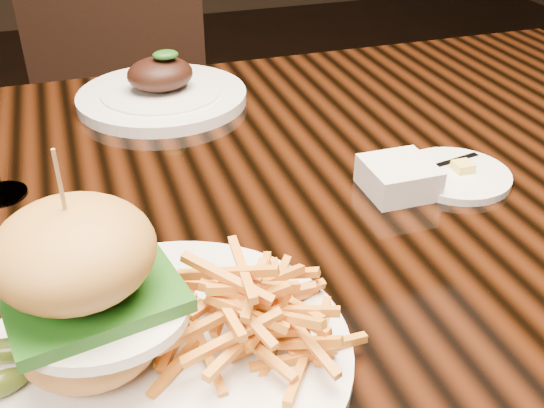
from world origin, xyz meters
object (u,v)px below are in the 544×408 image
object	(u,v)px
burger_plate	(154,315)
far_dish	(162,93)
chair_far	(115,95)
dining_table	(237,239)

from	to	relation	value
burger_plate	far_dish	size ratio (longest dim) A/B	1.17
burger_plate	chair_far	distance (m)	1.18
dining_table	burger_plate	world-z (taller)	burger_plate
far_dish	burger_plate	bearing A→B (deg)	-100.14
burger_plate	far_dish	world-z (taller)	burger_plate
chair_far	far_dish	bearing A→B (deg)	-73.88
burger_plate	chair_far	bearing A→B (deg)	87.62
dining_table	chair_far	size ratio (longest dim) A/B	1.68
dining_table	burger_plate	size ratio (longest dim) A/B	5.07
dining_table	burger_plate	distance (m)	0.33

